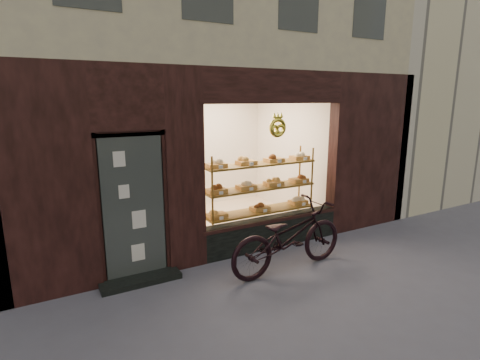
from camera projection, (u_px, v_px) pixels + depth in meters
ground at (335, 308)px, 4.80m from camera, size 90.00×90.00×0.00m
neighbor_right at (438, 43)px, 13.08m from camera, size 12.00×7.00×9.00m
display_shelf at (260, 195)px, 7.00m from camera, size 2.20×0.45×1.70m
bicycle at (288, 237)px, 5.77m from camera, size 2.09×0.81×1.08m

